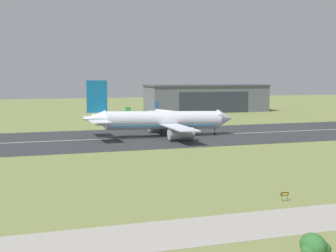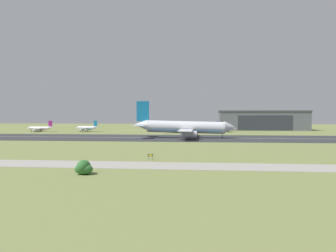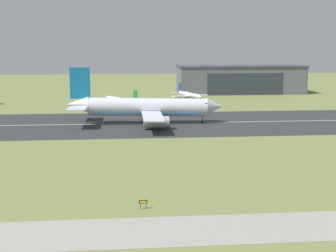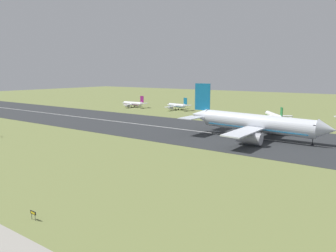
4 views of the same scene
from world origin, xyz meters
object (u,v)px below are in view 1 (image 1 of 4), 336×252
Objects in this scene: airplane_landing at (162,121)px; shrub_clump at (314,247)px; airplane_parked_west at (110,118)px; runway_sign at (285,195)px; airplane_parked_far_east at (169,113)px.

shrub_clump is at bearing -97.89° from airplane_landing.
airplane_parked_west reaches higher than shrub_clump.
runway_sign is at bearing -88.14° from airplane_parked_west.
airplane_landing reaches higher than runway_sign.
runway_sign is at bearing 65.96° from shrub_clump.
airplane_parked_west is 15.20× the size of runway_sign.
airplane_landing is 73.83m from airplane_parked_far_east.
airplane_parked_west is at bearing 100.77° from airplane_landing.
airplane_parked_far_east is (24.76, 69.49, -3.07)m from airplane_landing.
airplane_landing is at bearing -79.23° from airplane_parked_west.
shrub_clump is (-15.15, -109.36, -4.33)m from airplane_landing.
airplane_parked_west is (-9.31, 48.92, -3.04)m from airplane_landing.
shrub_clump is 2.44× the size of runway_sign.
airplane_parked_far_east is at bearing 79.22° from runway_sign.
airplane_parked_far_east is (34.07, 20.57, -0.03)m from airplane_parked_west.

